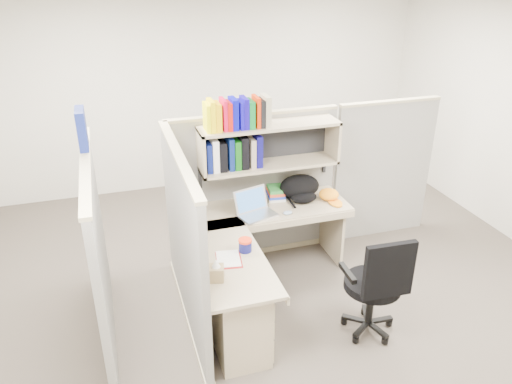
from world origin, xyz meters
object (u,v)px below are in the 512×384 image
object	(u,v)px
desk	(249,287)
task_chair	(373,300)
laptop	(257,204)
snack_canister	(245,245)
backpack	(302,189)

from	to	relation	value
desk	task_chair	world-z (taller)	task_chair
laptop	desk	bearing A→B (deg)	-128.33
snack_canister	task_chair	world-z (taller)	task_chair
laptop	task_chair	distance (m)	1.40
backpack	task_chair	bearing A→B (deg)	-64.00
desk	backpack	size ratio (longest dim) A/B	4.11
desk	backpack	world-z (taller)	backpack
backpack	task_chair	size ratio (longest dim) A/B	0.41
desk	snack_canister	distance (m)	0.37
snack_canister	backpack	bearing A→B (deg)	43.34
laptop	snack_canister	xyz separation A→B (m)	(-0.29, -0.58, -0.07)
snack_canister	task_chair	distance (m)	1.20
laptop	task_chair	size ratio (longest dim) A/B	0.35
backpack	task_chair	world-z (taller)	task_chair
laptop	task_chair	world-z (taller)	task_chair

